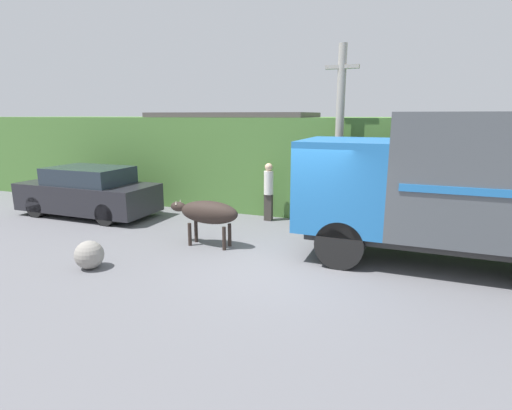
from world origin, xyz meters
The scene contains 9 objects.
ground_plane centered at (0.00, 0.00, 0.00)m, with size 60.00×60.00×0.00m, color slate.
hillside_embankment centered at (0.00, 7.33, 1.54)m, with size 32.00×6.93×3.09m.
building_backdrop centered at (-3.65, 5.26, 1.64)m, with size 5.62×2.70×3.25m.
cargo_truck centered at (3.33, 1.26, 1.78)m, with size 6.40×2.36×3.22m.
brown_cow centered at (-2.22, 0.58, 0.84)m, with size 1.83×0.56×1.14m.
parked_suv centered at (-7.23, 1.91, 0.76)m, with size 4.47×1.81×1.57m.
pedestrian_on_hill centered at (-1.65, 3.41, 1.00)m, with size 0.30×0.30×1.76m.
utility_pole centered at (0.38, 3.52, 2.63)m, with size 0.90×0.23×5.03m.
roadside_rock centered at (-3.83, -1.67, 0.30)m, with size 0.60×0.60×0.60m.
Camera 1 is at (2.31, -7.79, 3.16)m, focal length 28.00 mm.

